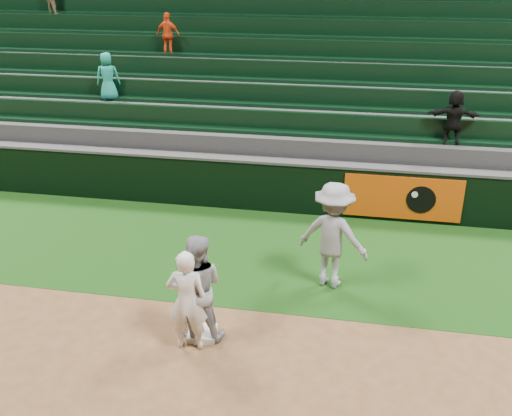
{
  "coord_description": "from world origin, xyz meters",
  "views": [
    {
      "loc": [
        1.92,
        -7.15,
        5.54
      ],
      "look_at": [
        0.17,
        2.3,
        1.3
      ],
      "focal_mm": 40.0,
      "sensor_mm": 36.0,
      "label": 1
    }
  ],
  "objects_px": {
    "baserunner": "(197,288)",
    "base_coach": "(333,235)",
    "first_baseman": "(187,300)",
    "first_base": "(202,333)"
  },
  "relations": [
    {
      "from": "baserunner",
      "to": "base_coach",
      "type": "relative_size",
      "value": 0.89
    },
    {
      "from": "baserunner",
      "to": "base_coach",
      "type": "distance_m",
      "value": 2.77
    },
    {
      "from": "baserunner",
      "to": "base_coach",
      "type": "xyz_separation_m",
      "value": [
        1.96,
        1.96,
        0.11
      ]
    },
    {
      "from": "first_baseman",
      "to": "base_coach",
      "type": "height_order",
      "value": "base_coach"
    },
    {
      "from": "baserunner",
      "to": "base_coach",
      "type": "bearing_deg",
      "value": -141.78
    },
    {
      "from": "baserunner",
      "to": "base_coach",
      "type": "height_order",
      "value": "base_coach"
    },
    {
      "from": "baserunner",
      "to": "first_baseman",
      "type": "bearing_deg",
      "value": 69.26
    },
    {
      "from": "baserunner",
      "to": "first_base",
      "type": "bearing_deg",
      "value": 165.09
    },
    {
      "from": "first_baseman",
      "to": "baserunner",
      "type": "xyz_separation_m",
      "value": [
        0.07,
        0.29,
        0.06
      ]
    },
    {
      "from": "first_baseman",
      "to": "baserunner",
      "type": "bearing_deg",
      "value": -110.95
    }
  ]
}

